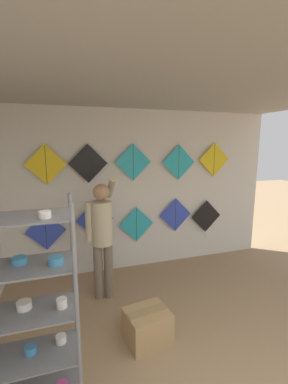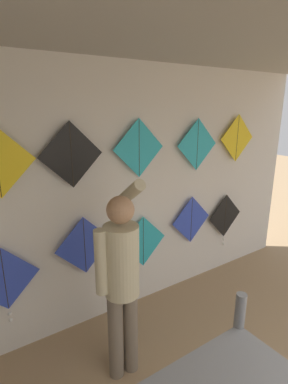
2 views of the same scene
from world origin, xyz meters
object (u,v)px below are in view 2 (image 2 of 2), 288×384
(kite_0, at_px, (5,281))
(kite_9, at_px, (237,138))
(kite_1, at_px, (85,245))
(kite_4, at_px, (225,217))
(kite_3, at_px, (191,220))
(kite_6, at_px, (71,155))
(kite_2, at_px, (143,241))
(shopkeeper, at_px, (121,273))
(kite_8, at_px, (197,145))
(kite_7, at_px, (139,148))

(kite_0, height_order, kite_9, kite_9)
(kite_1, height_order, kite_4, kite_1)
(kite_1, relative_size, kite_3, 1.00)
(kite_0, xyz_separation_m, kite_6, (0.71, 0.00, 1.09))
(kite_2, bearing_deg, kite_0, -179.98)
(kite_1, distance_m, kite_9, 2.45)
(kite_0, xyz_separation_m, kite_4, (2.92, 0.00, 0.00))
(shopkeeper, height_order, kite_0, shopkeeper)
(kite_8, distance_m, kite_9, 0.73)
(kite_2, bearing_deg, kite_3, 0.00)
(kite_4, height_order, kite_9, kite_9)
(kite_2, height_order, kite_3, kite_3)
(kite_4, height_order, kite_7, kite_7)
(kite_2, bearing_deg, kite_1, 180.00)
(kite_0, xyz_separation_m, kite_3, (2.26, 0.00, 0.10))
(shopkeeper, relative_size, kite_6, 2.85)
(kite_0, distance_m, kite_9, 3.23)
(kite_3, xyz_separation_m, kite_6, (-1.56, 0.00, 0.99))
(shopkeeper, xyz_separation_m, kite_8, (1.51, 0.75, 0.88))
(kite_4, xyz_separation_m, kite_8, (-0.61, 0.00, 1.08))
(kite_8, bearing_deg, kite_1, 180.00)
(shopkeeper, height_order, kite_9, kite_9)
(shopkeeper, relative_size, kite_3, 2.85)
(kite_0, relative_size, kite_7, 1.22)
(kite_1, height_order, kite_8, kite_8)
(kite_7, bearing_deg, shopkeeper, -131.63)
(kite_9, bearing_deg, kite_0, -179.99)
(kite_6, bearing_deg, kite_7, 0.00)
(kite_1, relative_size, kite_4, 0.82)
(kite_1, xyz_separation_m, kite_7, (0.68, 0.00, 0.96))
(kite_6, distance_m, kite_8, 1.60)
(kite_1, relative_size, kite_2, 1.00)
(shopkeeper, relative_size, kite_1, 2.85)
(kite_4, relative_size, kite_6, 1.22)
(shopkeeper, bearing_deg, kite_2, 51.18)
(shopkeeper, relative_size, kite_4, 2.34)
(kite_7, bearing_deg, kite_6, 180.00)
(kite_0, relative_size, kite_8, 1.22)
(kite_4, xyz_separation_m, kite_6, (-2.21, 0.00, 1.09))
(kite_3, bearing_deg, shopkeeper, -153.06)
(kite_3, height_order, kite_6, kite_6)
(kite_6, bearing_deg, kite_8, 0.00)
(kite_2, xyz_separation_m, kite_3, (0.75, 0.00, 0.11))
(kite_7, height_order, kite_8, kite_7)
(shopkeeper, height_order, kite_2, shopkeeper)
(kite_4, distance_m, kite_7, 1.82)
(kite_2, distance_m, kite_4, 1.40)
(kite_7, relative_size, kite_9, 1.00)
(shopkeeper, distance_m, kite_4, 2.25)
(kite_4, relative_size, kite_7, 1.22)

